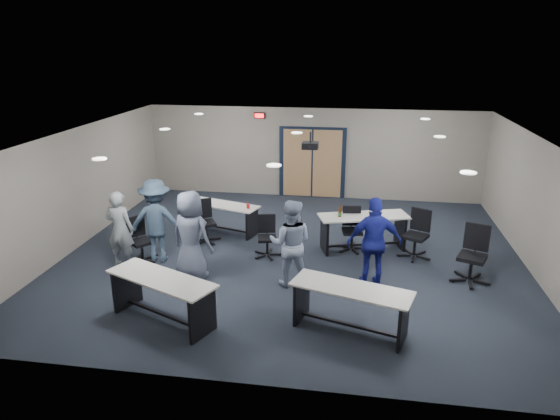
% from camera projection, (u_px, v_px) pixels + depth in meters
% --- Properties ---
extents(floor, '(10.00, 10.00, 0.00)m').
position_uv_depth(floor, '(293.00, 255.00, 11.20)').
color(floor, '#1B212C').
rests_on(floor, ground).
extents(back_wall, '(10.00, 0.04, 2.70)m').
position_uv_depth(back_wall, '(313.00, 153.00, 14.97)').
color(back_wall, gray).
rests_on(back_wall, floor).
extents(front_wall, '(10.00, 0.04, 2.70)m').
position_uv_depth(front_wall, '(249.00, 299.00, 6.56)').
color(front_wall, gray).
rests_on(front_wall, floor).
extents(left_wall, '(0.04, 9.00, 2.70)m').
position_uv_depth(left_wall, '(78.00, 188.00, 11.49)').
color(left_wall, gray).
rests_on(left_wall, floor).
extents(right_wall, '(0.04, 9.00, 2.70)m').
position_uv_depth(right_wall, '(539.00, 209.00, 10.04)').
color(right_wall, gray).
rests_on(right_wall, floor).
extents(ceiling, '(10.00, 9.00, 0.04)m').
position_uv_depth(ceiling, '(294.00, 136.00, 10.33)').
color(ceiling, silver).
rests_on(ceiling, back_wall).
extents(double_door, '(2.00, 0.07, 2.20)m').
position_uv_depth(double_door, '(312.00, 163.00, 15.04)').
color(double_door, black).
rests_on(double_door, back_wall).
extents(exit_sign, '(0.32, 0.07, 0.18)m').
position_uv_depth(exit_sign, '(259.00, 116.00, 14.80)').
color(exit_sign, black).
rests_on(exit_sign, back_wall).
extents(ceiling_projector, '(0.35, 0.32, 0.37)m').
position_uv_depth(ceiling_projector, '(310.00, 145.00, 10.85)').
color(ceiling_projector, black).
rests_on(ceiling_projector, ceiling).
extents(ceiling_can_lights, '(6.24, 5.74, 0.02)m').
position_uv_depth(ceiling_can_lights, '(295.00, 135.00, 10.57)').
color(ceiling_can_lights, white).
rests_on(ceiling_can_lights, ceiling).
extents(table_front_left, '(2.11, 1.43, 0.81)m').
position_uv_depth(table_front_left, '(162.00, 291.00, 8.41)').
color(table_front_left, beige).
rests_on(table_front_left, floor).
extents(table_front_right, '(2.06, 1.20, 0.79)m').
position_uv_depth(table_front_right, '(351.00, 302.00, 8.11)').
color(table_front_right, beige).
rests_on(table_front_right, floor).
extents(table_back_left, '(1.89, 1.11, 0.85)m').
position_uv_depth(table_back_left, '(224.00, 213.00, 12.39)').
color(table_back_left, beige).
rests_on(table_back_left, floor).
extents(table_back_right, '(2.13, 1.24, 1.12)m').
position_uv_depth(table_back_right, '(363.00, 226.00, 11.35)').
color(table_back_right, beige).
rests_on(table_back_right, floor).
extents(chair_back_a, '(0.86, 0.86, 1.01)m').
position_uv_depth(chair_back_a, '(205.00, 222.00, 11.79)').
color(chair_back_a, black).
rests_on(chair_back_a, floor).
extents(chair_back_b, '(0.69, 0.69, 0.92)m').
position_uv_depth(chair_back_b, '(267.00, 237.00, 11.00)').
color(chair_back_b, black).
rests_on(chair_back_b, floor).
extents(chair_back_c, '(0.71, 0.71, 0.99)m').
position_uv_depth(chair_back_c, '(352.00, 229.00, 11.32)').
color(chair_back_c, black).
rests_on(chair_back_c, floor).
extents(chair_back_d, '(0.91, 0.91, 1.08)m').
position_uv_depth(chair_back_d, '(416.00, 235.00, 10.92)').
color(chair_back_d, black).
rests_on(chair_back_d, floor).
extents(chair_loose_left, '(0.87, 0.87, 0.98)m').
position_uv_depth(chair_loose_left, '(141.00, 240.00, 10.75)').
color(chair_loose_left, black).
rests_on(chair_loose_left, floor).
extents(chair_loose_right, '(0.95, 0.95, 1.15)m').
position_uv_depth(chair_loose_right, '(472.00, 255.00, 9.78)').
color(chair_loose_right, black).
rests_on(chair_loose_right, floor).
extents(person_gray, '(0.63, 0.43, 1.66)m').
position_uv_depth(person_gray, '(120.00, 229.00, 10.42)').
color(person_gray, '#9AA4A8').
rests_on(person_gray, floor).
extents(person_plaid, '(1.03, 0.84, 1.83)m').
position_uv_depth(person_plaid, '(191.00, 236.00, 9.84)').
color(person_plaid, slate).
rests_on(person_plaid, floor).
extents(person_lightblue, '(0.85, 0.66, 1.74)m').
position_uv_depth(person_lightblue, '(291.00, 243.00, 9.59)').
color(person_lightblue, '#95A6C6').
rests_on(person_lightblue, floor).
extents(person_navy, '(1.12, 0.62, 1.80)m').
position_uv_depth(person_navy, '(374.00, 243.00, 9.54)').
color(person_navy, navy).
rests_on(person_navy, floor).
extents(person_back, '(1.28, 0.87, 1.83)m').
position_uv_depth(person_back, '(156.00, 221.00, 10.65)').
color(person_back, '#364B61').
rests_on(person_back, floor).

